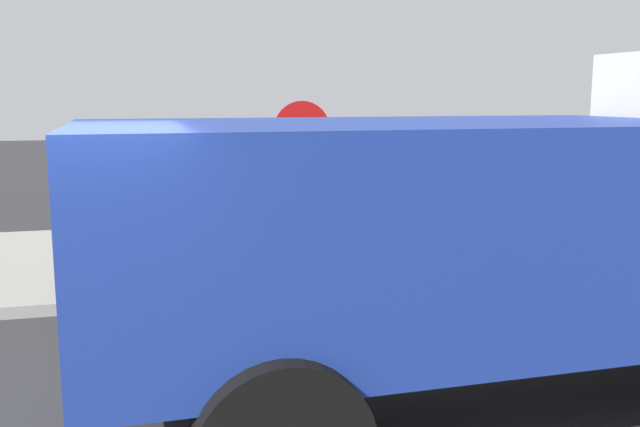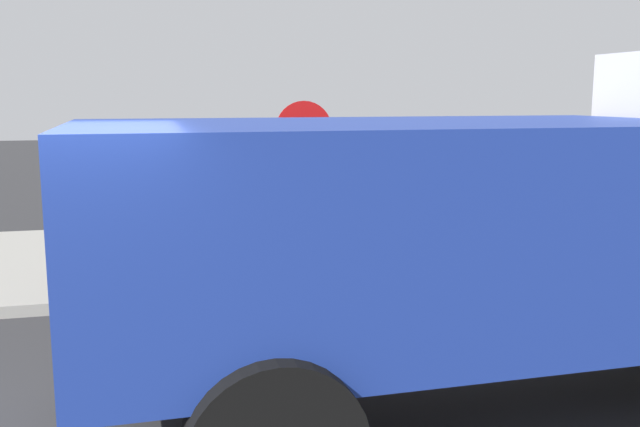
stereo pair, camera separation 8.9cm
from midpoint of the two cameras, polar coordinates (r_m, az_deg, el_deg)
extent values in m
cube|color=#99968E|center=(11.48, -18.37, -3.71)|extent=(36.00, 5.00, 0.15)
cylinder|color=red|center=(9.74, -14.68, -3.56)|extent=(0.20, 0.20, 0.61)
sphere|color=red|center=(9.67, -14.77, -1.47)|extent=(0.24, 0.24, 0.24)
cylinder|color=red|center=(9.55, -14.71, -3.38)|extent=(0.09, 0.16, 0.09)
cylinder|color=red|center=(9.91, -14.68, -2.91)|extent=(0.09, 0.16, 0.09)
cylinder|color=red|center=(9.56, -14.69, -3.80)|extent=(0.11, 0.16, 0.11)
torus|color=black|center=(9.52, -15.16, -2.25)|extent=(1.21, 0.80, 1.13)
cylinder|color=gray|center=(9.47, -1.06, 1.84)|extent=(0.06, 0.06, 2.38)
cylinder|color=red|center=(9.35, -1.02, 6.73)|extent=(0.76, 0.02, 0.76)
cube|color=#1E3899|center=(5.53, 6.44, -0.96)|extent=(4.85, 2.59, 1.60)
cube|color=black|center=(6.23, 15.86, -8.89)|extent=(7.02, 1.04, 0.24)
cylinder|color=black|center=(6.68, -7.48, -8.44)|extent=(1.11, 0.32, 1.10)
camera|label=1|loc=(0.04, -89.65, 0.06)|focal=39.79mm
camera|label=2|loc=(0.04, 90.35, -0.06)|focal=39.79mm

